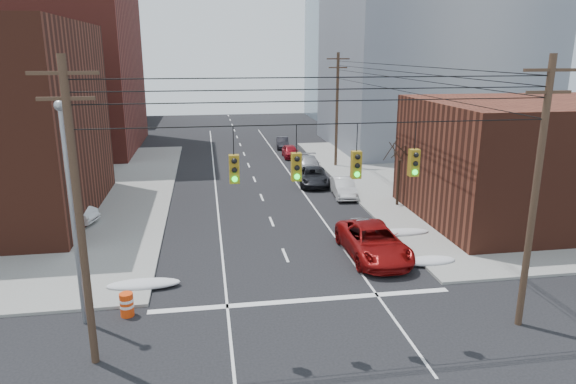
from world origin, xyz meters
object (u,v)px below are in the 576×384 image
object	(u,v)px
lot_car_c	(8,200)
construction_barrel	(127,304)
parked_car_d	(309,165)
parked_car_e	(290,151)
parked_car_f	(282,143)
lot_car_b	(78,181)
red_pickup	(373,242)
parked_car_a	(371,233)
lot_car_a	(60,212)
lot_car_d	(44,175)
parked_car_c	(313,176)
parked_car_b	(343,187)

from	to	relation	value
lot_car_c	construction_barrel	distance (m)	19.64
parked_car_d	parked_car_e	xyz separation A→B (m)	(-0.61, 7.19, -0.06)
parked_car_f	lot_car_b	size ratio (longest dim) A/B	0.82
red_pickup	lot_car_b	distance (m)	26.19
parked_car_f	parked_car_a	bearing A→B (deg)	-83.24
lot_car_b	red_pickup	bearing A→B (deg)	-116.05
parked_car_f	lot_car_a	distance (m)	31.61
lot_car_b	lot_car_d	size ratio (longest dim) A/B	1.04
parked_car_a	parked_car_c	bearing A→B (deg)	88.84
lot_car_d	lot_car_c	bearing A→B (deg)	-172.28
parked_car_a	parked_car_c	world-z (taller)	parked_car_c
parked_car_a	lot_car_b	world-z (taller)	lot_car_b
parked_car_e	construction_barrel	size ratio (longest dim) A/B	3.77
parked_car_c	lot_car_b	world-z (taller)	lot_car_b
parked_car_a	lot_car_a	size ratio (longest dim) A/B	0.89
parked_car_c	construction_barrel	bearing A→B (deg)	-114.71
lot_car_b	parked_car_c	bearing A→B (deg)	-77.72
parked_car_c	parked_car_a	bearing A→B (deg)	-81.91
parked_car_d	lot_car_a	distance (m)	22.93
parked_car_b	lot_car_a	size ratio (longest dim) A/B	0.94
construction_barrel	red_pickup	bearing A→B (deg)	20.32
lot_car_a	parked_car_c	bearing A→B (deg)	-51.51
parked_car_c	lot_car_c	bearing A→B (deg)	-163.18
lot_car_b	construction_barrel	world-z (taller)	lot_car_b
parked_car_a	construction_barrel	distance (m)	14.58
parked_car_e	lot_car_b	world-z (taller)	lot_car_b
parked_car_e	lot_car_a	size ratio (longest dim) A/B	0.84
parked_car_a	parked_car_d	xyz separation A→B (m)	(0.16, 19.13, 0.01)
parked_car_c	lot_car_d	size ratio (longest dim) A/B	1.15
parked_car_d	parked_car_e	distance (m)	7.22
lot_car_b	parked_car_d	bearing A→B (deg)	-64.27
parked_car_c	construction_barrel	world-z (taller)	parked_car_c
lot_car_b	parked_car_a	bearing A→B (deg)	-112.25
parked_car_a	parked_car_f	distance (m)	32.13
parked_car_d	parked_car_e	world-z (taller)	parked_car_d
red_pickup	construction_barrel	bearing A→B (deg)	-160.38
parked_car_b	lot_car_d	world-z (taller)	lot_car_d
red_pickup	lot_car_d	distance (m)	30.08
red_pickup	lot_car_c	size ratio (longest dim) A/B	1.22
lot_car_a	lot_car_d	size ratio (longest dim) A/B	1.03
parked_car_e	lot_car_d	bearing A→B (deg)	-157.90
red_pickup	parked_car_a	size ratio (longest dim) A/B	1.52
parked_car_a	construction_barrel	bearing A→B (deg)	-156.37
parked_car_b	lot_car_c	world-z (taller)	lot_car_c
red_pickup	parked_car_e	size ratio (longest dim) A/B	1.62
parked_car_d	lot_car_d	size ratio (longest dim) A/B	1.10
red_pickup	parked_car_f	bearing A→B (deg)	89.28
lot_car_c	lot_car_d	distance (m)	7.72
parked_car_a	parked_car_d	size ratio (longest dim) A/B	0.84
parked_car_d	parked_car_f	bearing A→B (deg)	98.89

